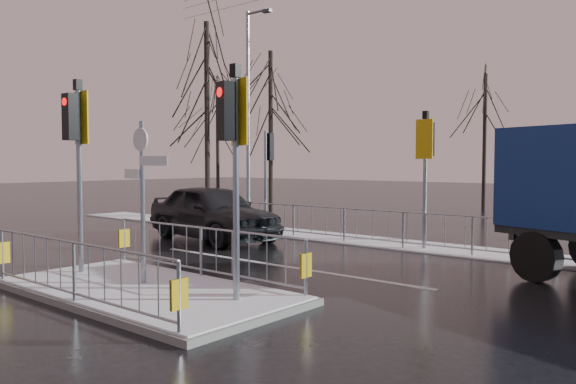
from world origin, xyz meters
The scene contains 11 objects.
ground centered at (0.00, 0.00, 0.00)m, with size 120.00×120.00×0.00m, color black.
snow_verge centered at (0.00, 8.60, 0.02)m, with size 30.00×2.00×0.04m, color silver.
lane_markings centered at (0.00, -0.33, 0.00)m, with size 8.00×11.38×0.01m.
traffic_island centered at (-0.01, 0.01, 0.39)m, with size 6.00×3.04×4.15m.
far_kerb_fixtures centered at (0.29, 8.09, 1.02)m, with size 18.00×0.65×3.83m.
car_far_lane centered at (-4.50, 5.81, 0.88)m, with size 2.08×5.18×1.76m, color black.
tree_near_a centered at (-10.50, 11.00, 6.11)m, with size 4.75×4.75×8.97m.
tree_near_b centered at (-8.00, 12.50, 5.15)m, with size 4.00×4.00×7.55m.
tree_near_c centered at (-12.50, 13.50, 4.50)m, with size 3.50×3.50×6.61m.
tree_far_a centered at (-2.00, 22.00, 4.82)m, with size 3.75×3.75×7.08m.
street_lamp_left centered at (-6.43, 9.50, 4.49)m, with size 1.25×0.18×8.20m.
Camera 1 is at (8.60, -6.15, 2.44)m, focal length 35.00 mm.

